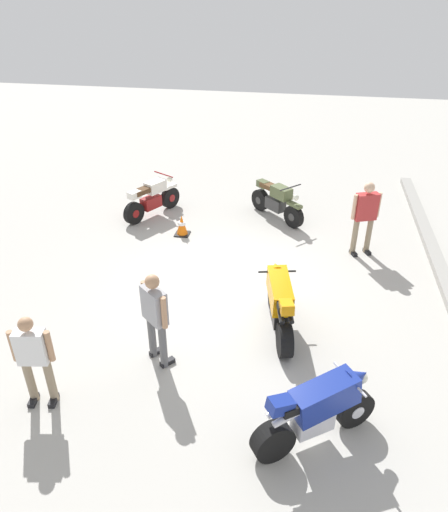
{
  "coord_description": "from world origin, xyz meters",
  "views": [
    {
      "loc": [
        8.25,
        1.52,
        5.67
      ],
      "look_at": [
        -0.03,
        -0.03,
        0.75
      ],
      "focal_mm": 33.4,
      "sensor_mm": 36.0,
      "label": 1
    }
  ],
  "objects": [
    {
      "name": "motorcycle_cream_vintage",
      "position": [
        -3.15,
        -2.62,
        0.49
      ],
      "size": [
        1.79,
        1.09,
        1.07
      ],
      "rotation": [
        0.0,
        0.0,
        2.64
      ],
      "color": "black",
      "rests_on": "ground"
    },
    {
      "name": "person_in_red_shirt",
      "position": [
        -2.05,
        2.88,
        1.04
      ],
      "size": [
        0.46,
        0.66,
        1.79
      ],
      "rotation": [
        0.0,
        0.0,
        0.39
      ],
      "color": "gray",
      "rests_on": "ground"
    },
    {
      "name": "person_in_gray_shirt",
      "position": [
        2.4,
        -0.71,
        1.0
      ],
      "size": [
        0.53,
        0.57,
        1.73
      ],
      "rotation": [
        0.0,
        0.0,
        2.45
      ],
      "color": "#59595B",
      "rests_on": "ground"
    },
    {
      "name": "ground_plane",
      "position": [
        0.0,
        0.0,
        0.0
      ],
      "size": [
        40.0,
        40.0,
        0.0
      ],
      "primitive_type": "plane",
      "color": "#ADAAA3"
    },
    {
      "name": "traffic_cone",
      "position": [
        -2.18,
        -1.52,
        0.26
      ],
      "size": [
        0.36,
        0.36,
        0.53
      ],
      "color": "black",
      "rests_on": "ground"
    },
    {
      "name": "motorcycle_blue_sportbike",
      "position": [
        3.55,
        1.94,
        0.59
      ],
      "size": [
        1.27,
        1.71,
        1.14
      ],
      "rotation": [
        0.0,
        0.0,
        2.18
      ],
      "color": "black",
      "rests_on": "ground"
    },
    {
      "name": "person_in_white_shirt",
      "position": [
        3.57,
        -2.19,
        0.89
      ],
      "size": [
        0.37,
        0.63,
        1.59
      ],
      "rotation": [
        0.0,
        0.0,
        0.17
      ],
      "color": "gray",
      "rests_on": "ground"
    },
    {
      "name": "motorcycle_orange_sportbike",
      "position": [
        1.17,
        1.22,
        0.59
      ],
      "size": [
        1.94,
        0.79,
        1.14
      ],
      "rotation": [
        0.0,
        0.0,
        3.38
      ],
      "color": "black",
      "rests_on": "ground"
    },
    {
      "name": "motorcycle_olive_vintage",
      "position": [
        -3.61,
        0.74,
        0.49
      ],
      "size": [
        1.45,
        1.53,
        1.07
      ],
      "rotation": [
        0.0,
        0.0,
        0.81
      ],
      "color": "black",
      "rests_on": "ground"
    }
  ]
}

